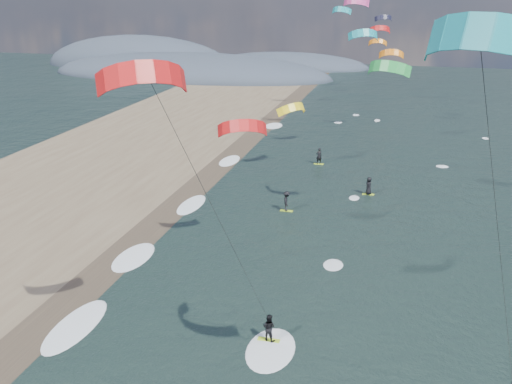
# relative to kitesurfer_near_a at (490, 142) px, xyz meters

# --- Properties ---
(wet_sand_strip) EXTENTS (3.00, 240.00, 0.00)m
(wet_sand_strip) POSITION_rel_kitesurfer_near_a_xyz_m (-21.83, 9.89, -13.82)
(wet_sand_strip) COLOR #382D23
(wet_sand_strip) RESTS_ON ground
(coastal_hills) EXTENTS (80.00, 41.00, 15.00)m
(coastal_hills) POSITION_rel_kitesurfer_near_a_xyz_m (-54.67, 107.75, -13.82)
(coastal_hills) COLOR #3D4756
(coastal_hills) RESTS_ON ground
(kitesurfer_near_a) EXTENTS (7.82, 8.99, 18.12)m
(kitesurfer_near_a) POSITION_rel_kitesurfer_near_a_xyz_m (0.00, 0.00, 0.00)
(kitesurfer_near_a) COLOR #B8E127
(kitesurfer_near_a) RESTS_ON ground
(kitesurfer_near_b) EXTENTS (6.99, 8.94, 16.27)m
(kitesurfer_near_b) POSITION_rel_kitesurfer_near_a_xyz_m (-11.20, 3.15, -3.28)
(kitesurfer_near_b) COLOR #B8E127
(kitesurfer_near_b) RESTS_ON ground
(far_kitesurfers) EXTENTS (7.67, 15.58, 1.85)m
(far_kitesurfers) POSITION_rel_kitesurfer_near_a_xyz_m (-10.03, 31.28, -12.92)
(far_kitesurfers) COLOR #B8E127
(far_kitesurfers) RESTS_ON ground
(bg_kite_field) EXTENTS (12.28, 75.52, 11.23)m
(bg_kite_field) POSITION_rel_kitesurfer_near_a_xyz_m (-9.03, 53.74, -1.71)
(bg_kite_field) COLOR green
(bg_kite_field) RESTS_ON ground
(shoreline_surf) EXTENTS (2.40, 79.40, 0.11)m
(shoreline_surf) POSITION_rel_kitesurfer_near_a_xyz_m (-20.63, 14.64, -13.82)
(shoreline_surf) COLOR white
(shoreline_surf) RESTS_ON ground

